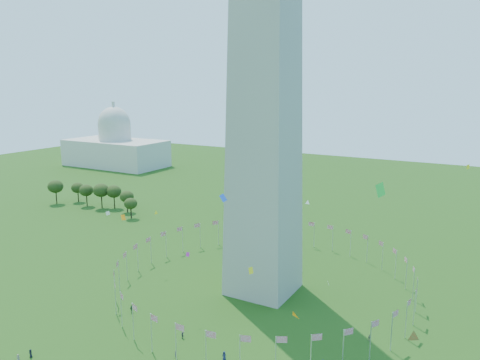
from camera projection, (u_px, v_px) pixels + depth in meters
name	position (u px, v px, depth m)	size (l,w,h in m)	color
flag_ring	(263.00, 275.00, 129.85)	(80.24, 80.24, 9.00)	silver
capitol_building	(115.00, 133.00, 323.41)	(70.00, 35.00, 46.00)	beige
kites_aloft	(265.00, 257.00, 99.07)	(121.13, 71.95, 39.09)	orange
tree_line_west	(95.00, 197.00, 216.22)	(54.81, 15.00, 11.42)	#314818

